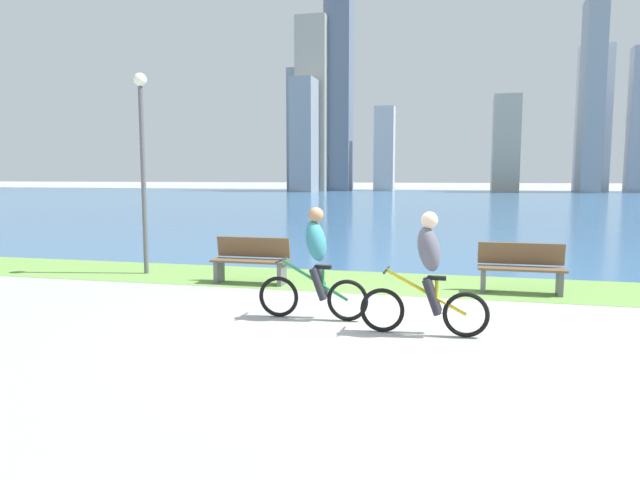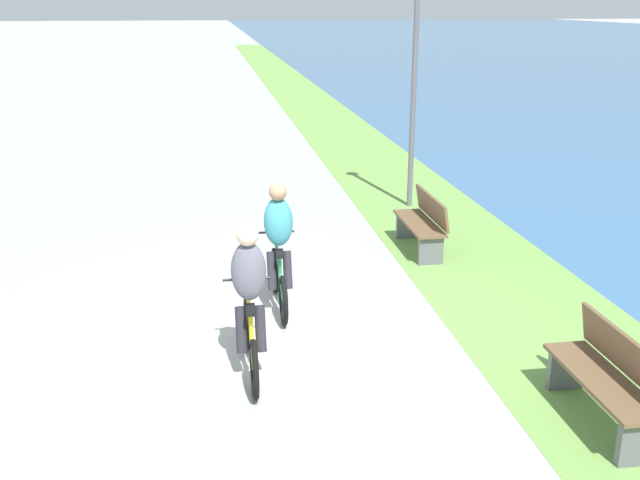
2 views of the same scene
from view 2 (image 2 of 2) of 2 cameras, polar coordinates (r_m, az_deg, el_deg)
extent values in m
plane|color=#9E9E99|center=(8.79, -1.88, -7.03)|extent=(300.00, 300.00, 0.00)
cube|color=#6B9947|center=(9.58, 16.30, -5.56)|extent=(120.00, 2.37, 0.01)
torus|color=black|center=(9.80, -3.53, -2.39)|extent=(0.61, 0.06, 0.61)
torus|color=black|center=(8.83, -2.88, -4.76)|extent=(0.61, 0.06, 0.61)
cylinder|color=#268C4C|center=(9.19, -3.24, -1.96)|extent=(1.02, 0.04, 0.59)
cylinder|color=#268C4C|center=(9.08, -3.15, -2.54)|extent=(0.04, 0.04, 0.46)
cube|color=black|center=(9.00, -3.18, -1.07)|extent=(0.24, 0.10, 0.05)
cylinder|color=black|center=(9.57, -3.57, 0.62)|extent=(0.03, 0.52, 0.03)
ellipsoid|color=teal|center=(8.98, -3.29, 1.44)|extent=(0.40, 0.36, 0.65)
sphere|color=#A57A59|center=(8.88, -3.33, 3.79)|extent=(0.22, 0.22, 0.22)
cylinder|color=#26262D|center=(9.12, -3.81, -2.41)|extent=(0.27, 0.11, 0.49)
cylinder|color=#26262D|center=(9.14, -2.56, -2.35)|extent=(0.27, 0.11, 0.49)
torus|color=black|center=(8.28, -5.69, -6.49)|extent=(0.60, 0.06, 0.60)
torus|color=black|center=(7.29, -5.17, -10.07)|extent=(0.60, 0.06, 0.60)
cylinder|color=gold|center=(7.64, -5.50, -6.40)|extent=(1.07, 0.04, 0.59)
cylinder|color=gold|center=(7.54, -5.42, -7.18)|extent=(0.04, 0.04, 0.45)
cube|color=black|center=(7.43, -5.48, -5.47)|extent=(0.24, 0.10, 0.05)
cylinder|color=black|center=(8.02, -5.79, -3.06)|extent=(0.03, 0.52, 0.03)
ellipsoid|color=#595966|center=(7.39, -5.62, -2.44)|extent=(0.40, 0.36, 0.65)
sphere|color=beige|center=(7.27, -5.71, 0.37)|extent=(0.22, 0.22, 0.22)
cylinder|color=#26262D|center=(7.58, -6.21, -7.01)|extent=(0.27, 0.11, 0.49)
cylinder|color=#26262D|center=(7.59, -4.69, -6.93)|extent=(0.27, 0.11, 0.49)
cube|color=brown|center=(11.46, 7.77, 1.31)|extent=(1.50, 0.45, 0.04)
cube|color=brown|center=(11.44, 8.76, 2.55)|extent=(1.50, 0.11, 0.40)
cube|color=#595960|center=(10.94, 8.67, -0.79)|extent=(0.08, 0.37, 0.45)
cube|color=#595960|center=(12.12, 6.87, 1.18)|extent=(0.08, 0.37, 0.45)
cube|color=brown|center=(7.25, 21.25, -10.19)|extent=(1.50, 0.45, 0.04)
cube|color=brown|center=(7.24, 22.83, -8.23)|extent=(1.50, 0.11, 0.40)
cube|color=#595960|center=(6.89, 23.73, -14.26)|extent=(0.08, 0.37, 0.45)
cube|color=#595960|center=(7.85, 18.74, -9.50)|extent=(0.08, 0.37, 0.45)
cylinder|color=#595960|center=(13.74, 7.33, 10.73)|extent=(0.10, 0.10, 3.99)
camera|label=1|loc=(9.90, -55.86, 0.64)|focal=32.44mm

